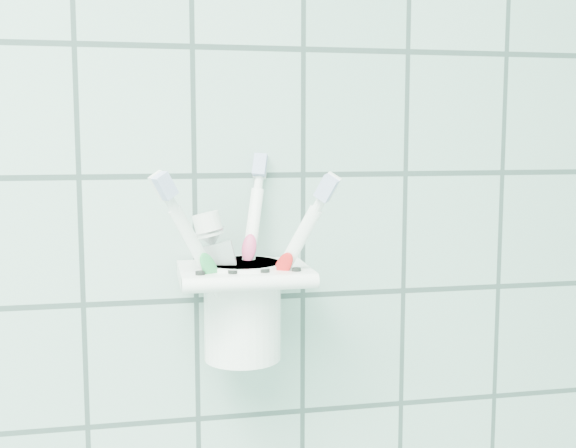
% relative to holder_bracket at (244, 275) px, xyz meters
% --- Properties ---
extents(holder_bracket, '(0.11, 0.10, 0.04)m').
position_rel_holder_bracket_xyz_m(holder_bracket, '(0.00, 0.00, 0.00)').
color(holder_bracket, white).
rests_on(holder_bracket, wall_back).
extents(cup, '(0.08, 0.08, 0.09)m').
position_rel_holder_bracket_xyz_m(cup, '(-0.00, 0.00, -0.03)').
color(cup, white).
rests_on(cup, holder_bracket).
extents(toothbrush_pink, '(0.08, 0.05, 0.18)m').
position_rel_holder_bracket_xyz_m(toothbrush_pink, '(0.01, -0.00, 0.03)').
color(toothbrush_pink, white).
rests_on(toothbrush_pink, cup).
extents(toothbrush_blue, '(0.04, 0.06, 0.18)m').
position_rel_holder_bracket_xyz_m(toothbrush_blue, '(-0.01, -0.01, 0.03)').
color(toothbrush_blue, white).
rests_on(toothbrush_blue, cup).
extents(toothbrush_orange, '(0.07, 0.07, 0.18)m').
position_rel_holder_bracket_xyz_m(toothbrush_orange, '(-0.00, 0.01, 0.03)').
color(toothbrush_orange, white).
rests_on(toothbrush_orange, cup).
extents(toothpaste_tube, '(0.05, 0.03, 0.14)m').
position_rel_holder_bracket_xyz_m(toothpaste_tube, '(-0.01, -0.01, 0.00)').
color(toothpaste_tube, silver).
rests_on(toothpaste_tube, cup).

